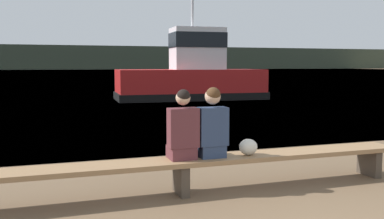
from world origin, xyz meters
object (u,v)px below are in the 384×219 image
(bench_main, at_px, (181,166))
(shopping_bag, at_px, (248,147))
(person_left, at_px, (183,129))
(person_right, at_px, (212,126))
(tugboat_red, at_px, (192,77))

(bench_main, relative_size, shopping_bag, 25.89)
(person_left, distance_m, shopping_bag, 1.03)
(person_right, distance_m, tugboat_red, 16.17)
(person_right, relative_size, shopping_bag, 3.68)
(person_left, distance_m, tugboat_red, 16.30)
(shopping_bag, xyz_separation_m, tugboat_red, (4.32, 15.43, 0.55))
(bench_main, bearing_deg, tugboat_red, 70.94)
(person_left, relative_size, shopping_bag, 3.60)
(shopping_bag, height_order, tugboat_red, tugboat_red)
(bench_main, relative_size, person_left, 7.18)
(shopping_bag, bearing_deg, person_right, 178.63)
(person_right, bearing_deg, person_left, 179.78)
(bench_main, relative_size, tugboat_red, 0.90)
(person_left, distance_m, person_right, 0.43)
(bench_main, xyz_separation_m, shopping_bag, (1.01, -0.01, 0.20))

